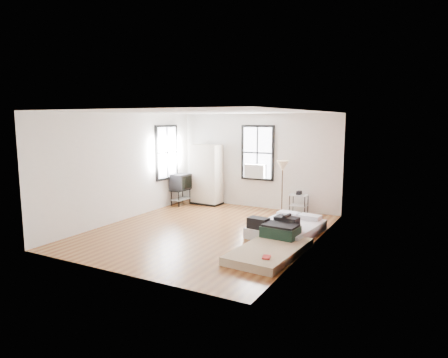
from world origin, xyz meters
The scene contains 8 objects.
ground centered at (0.00, 0.00, 0.00)m, with size 6.00×6.00×0.00m, color brown.
room_shell centered at (0.23, 0.36, 1.74)m, with size 5.02×6.02×2.80m.
mattress_main centered at (1.74, 0.65, 0.16)m, with size 1.46×1.88×0.57m.
mattress_bare centered at (1.94, -0.71, 0.13)m, with size 1.19×2.08×0.44m.
wardrobe centered at (-1.57, 2.65, 0.93)m, with size 0.96×0.58×1.86m.
side_table centered at (1.38, 2.72, 0.44)m, with size 0.50×0.40×0.65m.
floor_lamp centered at (0.99, 2.42, 1.28)m, with size 0.32×0.32×1.51m.
tv_stand centered at (-2.21, 2.15, 0.69)m, with size 0.51×0.70×0.96m.
Camera 1 is at (4.71, -7.93, 2.63)m, focal length 32.00 mm.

